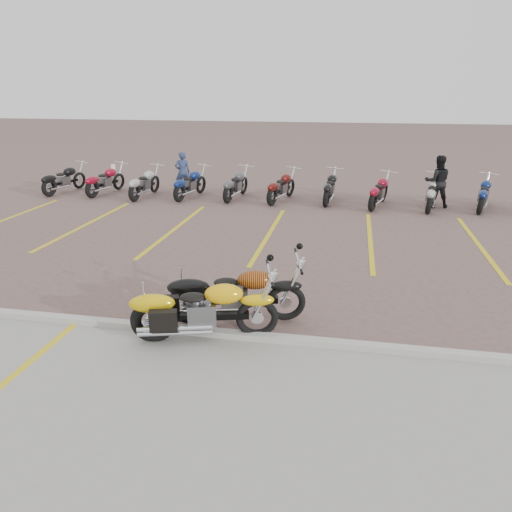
{
  "coord_description": "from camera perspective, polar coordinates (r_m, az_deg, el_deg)",
  "views": [
    {
      "loc": [
        2.13,
        -8.91,
        3.8
      ],
      "look_at": [
        0.43,
        -0.08,
        0.75
      ],
      "focal_mm": 35.0,
      "sensor_mm": 36.0,
      "label": 1
    }
  ],
  "objects": [
    {
      "name": "person_b",
      "position": [
        17.62,
        20.02,
        8.0
      ],
      "size": [
        0.87,
        0.7,
        1.71
      ],
      "primitive_type": "imported",
      "rotation": [
        0.0,
        0.0,
        3.2
      ],
      "color": "black",
      "rests_on": "ground"
    },
    {
      "name": "bollard",
      "position": [
        20.16,
        -15.9,
        8.62
      ],
      "size": [
        0.2,
        0.2,
        1.0
      ],
      "primitive_type": "cube",
      "rotation": [
        0.0,
        0.0,
        0.42
      ],
      "color": "white",
      "rests_on": "ground"
    },
    {
      "name": "bg_bike_row",
      "position": [
        17.52,
        2.85,
        8.03
      ],
      "size": [
        17.48,
        2.08,
        1.1
      ],
      "color": "black",
      "rests_on": "ground"
    },
    {
      "name": "curb",
      "position": [
        8.15,
        -5.57,
        -8.7
      ],
      "size": [
        60.0,
        0.18,
        0.12
      ],
      "primitive_type": "cube",
      "color": "#ADAAA3",
      "rests_on": "ground"
    },
    {
      "name": "yellow_cruiser",
      "position": [
        7.87,
        -6.26,
        -6.41
      ],
      "size": [
        2.27,
        0.75,
        0.95
      ],
      "rotation": [
        0.08,
        0.0,
        0.27
      ],
      "color": "black",
      "rests_on": "ground"
    },
    {
      "name": "parking_stripes",
      "position": [
        13.63,
        1.51,
        2.56
      ],
      "size": [
        38.0,
        5.5,
        0.01
      ],
      "primitive_type": null,
      "color": "gold",
      "rests_on": "ground"
    },
    {
      "name": "concrete_apron",
      "position": [
        6.2,
        -12.41,
        -19.53
      ],
      "size": [
        60.0,
        5.0,
        0.01
      ],
      "primitive_type": "cube",
      "color": "#9E9B93",
      "rests_on": "ground"
    },
    {
      "name": "flame_cruiser",
      "position": [
        8.4,
        -2.56,
        -4.62
      ],
      "size": [
        2.29,
        0.68,
        0.95
      ],
      "rotation": [
        0.09,
        0.0,
        0.23
      ],
      "color": "black",
      "rests_on": "ground"
    },
    {
      "name": "person_a",
      "position": [
        19.12,
        -8.39,
        9.43
      ],
      "size": [
        0.66,
        0.55,
        1.54
      ],
      "primitive_type": "imported",
      "rotation": [
        0.0,
        0.0,
        3.52
      ],
      "color": "navy",
      "rests_on": "ground"
    },
    {
      "name": "ground",
      "position": [
        9.92,
        -2.32,
        -3.8
      ],
      "size": [
        100.0,
        100.0,
        0.0
      ],
      "primitive_type": "plane",
      "color": "#715750",
      "rests_on": "ground"
    }
  ]
}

